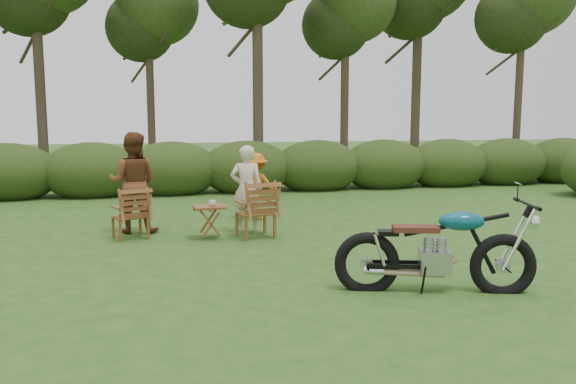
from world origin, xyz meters
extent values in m
plane|color=#254717|center=(0.00, 0.00, 0.00)|extent=(80.00, 80.00, 0.00)
cylinder|color=#35281D|center=(-5.50, 11.10, 3.60)|extent=(0.28, 0.28, 7.20)
cylinder|color=#35281D|center=(-2.50, 12.20, 3.15)|extent=(0.24, 0.24, 6.30)
sphere|color=#283D17|center=(-2.50, 12.20, 5.11)|extent=(2.52, 2.52, 2.52)
cylinder|color=#35281D|center=(0.50, 10.00, 3.83)|extent=(0.30, 0.30, 7.65)
cylinder|color=#35281D|center=(3.50, 11.10, 3.24)|extent=(0.26, 0.26, 6.48)
sphere|color=#283D17|center=(3.50, 11.10, 5.26)|extent=(2.59, 2.59, 2.59)
cylinder|color=#35281D|center=(6.50, 12.20, 3.96)|extent=(0.32, 0.32, 7.92)
cylinder|color=#35281D|center=(9.00, 10.00, 3.42)|extent=(0.24, 0.24, 6.84)
sphere|color=#283D17|center=(9.00, 10.00, 5.55)|extent=(2.74, 2.74, 2.74)
ellipsoid|color=#233312|center=(-6.00, 9.00, 0.63)|extent=(2.52, 1.68, 1.51)
ellipsoid|color=#233312|center=(-4.00, 9.00, 0.63)|extent=(2.52, 1.68, 1.51)
ellipsoid|color=#233312|center=(-2.00, 9.00, 0.63)|extent=(2.52, 1.68, 1.51)
ellipsoid|color=#233312|center=(0.00, 9.00, 0.63)|extent=(2.52, 1.68, 1.51)
ellipsoid|color=#233312|center=(2.00, 9.00, 0.63)|extent=(2.52, 1.68, 1.51)
ellipsoid|color=#233312|center=(4.00, 9.00, 0.63)|extent=(2.52, 1.68, 1.51)
ellipsoid|color=#233312|center=(6.00, 9.00, 0.63)|extent=(2.52, 1.68, 1.51)
ellipsoid|color=#233312|center=(8.00, 9.00, 0.63)|extent=(2.52, 1.68, 1.51)
ellipsoid|color=#233312|center=(10.00, 9.00, 0.63)|extent=(2.52, 1.68, 1.51)
imported|color=beige|center=(-1.53, 3.12, 0.60)|extent=(0.13, 0.13, 0.10)
imported|color=beige|center=(-0.89, 3.54, 0.00)|extent=(0.58, 0.41, 1.53)
imported|color=brown|center=(-2.81, 3.98, 0.00)|extent=(0.97, 0.82, 1.75)
imported|color=#C96112|center=(-0.51, 4.75, 0.00)|extent=(0.94, 0.68, 1.31)
camera|label=1|loc=(-2.43, -6.04, 1.99)|focal=35.00mm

